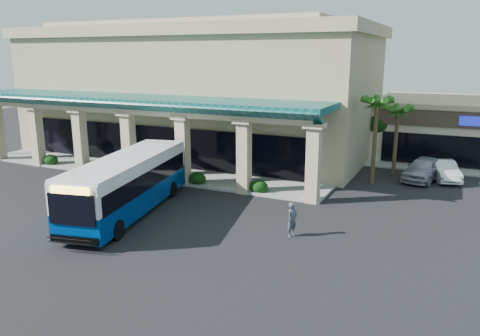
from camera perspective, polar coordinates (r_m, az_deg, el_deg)
The scene contains 10 objects.
ground at distance 26.31m, azimuth -7.30°, elevation -5.57°, with size 110.00×110.00×0.00m, color black.
main_building at distance 42.78m, azimuth -5.06°, elevation 9.65°, with size 30.80×14.80×11.35m, color tan, non-canonical shape.
arcade at distance 35.52m, azimuth -12.47°, elevation 3.99°, with size 30.00×6.20×5.70m, color #0B4344, non-canonical shape.
palm_0 at distance 32.68m, azimuth 16.13°, elevation 3.75°, with size 2.40×2.40×6.60m, color #245917, non-canonical shape.
palm_1 at distance 35.54m, azimuth 18.49°, elevation 3.69°, with size 2.40×2.40×5.80m, color #245917, non-canonical shape.
broadleaf_tree at distance 40.78m, azimuth 16.54°, elevation 4.32°, with size 2.60×2.60×4.81m, color black, non-canonical shape.
transit_bus at distance 26.56m, azimuth -13.41°, elevation -2.05°, with size 2.66×11.42×3.19m, color navy, non-canonical shape.
pedestrian at distance 22.90m, azimuth 6.38°, elevation -6.25°, with size 0.62×0.41×1.69m, color #3C4757.
car_silver at distance 35.27m, azimuth 21.49°, elevation -0.09°, with size 1.93×4.80×1.63m, color #A0A0B0.
car_white at distance 35.91m, azimuth 23.60°, elevation -0.26°, with size 1.46×4.18×1.38m, color silver.
Camera 1 is at (13.54, -20.85, 8.60)m, focal length 35.00 mm.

